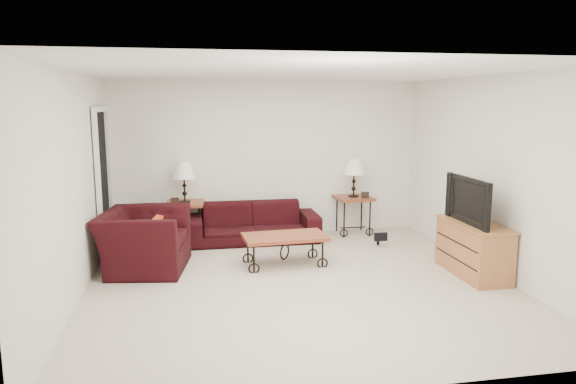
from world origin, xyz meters
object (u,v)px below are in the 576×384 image
(armchair, at_px, (144,240))
(backpack, at_px, (378,233))
(side_table_right, at_px, (353,215))
(side_table_left, at_px, (186,222))
(lamp_left, at_px, (184,182))
(television, at_px, (475,200))
(lamp_right, at_px, (354,178))
(sofa, at_px, (253,223))
(tv_stand, at_px, (473,249))
(coffee_table, at_px, (285,250))

(armchair, relative_size, backpack, 3.07)
(side_table_right, bearing_deg, backpack, -77.98)
(side_table_left, bearing_deg, lamp_left, 0.00)
(side_table_left, distance_m, backpack, 3.00)
(television, bearing_deg, lamp_right, -160.13)
(sofa, distance_m, lamp_right, 1.82)
(side_table_left, height_order, armchair, armchair)
(sofa, xyz_separation_m, television, (2.53, -2.13, 0.66))
(side_table_left, bearing_deg, sofa, -9.85)
(tv_stand, relative_size, backpack, 2.89)
(coffee_table, xyz_separation_m, backpack, (1.58, 0.71, -0.01))
(television, relative_size, backpack, 2.59)
(sofa, height_order, side_table_left, side_table_left)
(coffee_table, xyz_separation_m, television, (2.25, -0.83, 0.76))
(side_table_left, distance_m, tv_stand, 4.26)
(coffee_table, relative_size, backpack, 2.82)
(lamp_left, xyz_separation_m, backpack, (2.89, -0.77, -0.75))
(side_table_left, distance_m, lamp_right, 2.80)
(sofa, height_order, side_table_right, side_table_right)
(side_table_left, relative_size, armchair, 0.53)
(armchair, height_order, television, television)
(lamp_right, xyz_separation_m, armchair, (-3.25, -1.32, -0.55))
(side_table_right, height_order, coffee_table, side_table_right)
(lamp_left, bearing_deg, lamp_right, -0.00)
(sofa, xyz_separation_m, armchair, (-1.56, -1.14, 0.09))
(sofa, height_order, lamp_right, lamp_right)
(side_table_left, bearing_deg, backpack, -14.87)
(side_table_left, height_order, lamp_left, lamp_left)
(side_table_left, bearing_deg, side_table_right, -0.00)
(lamp_right, bearing_deg, backpack, -77.98)
(lamp_right, xyz_separation_m, tv_stand, (0.85, -2.31, -0.60))
(lamp_right, xyz_separation_m, backpack, (0.16, -0.77, -0.74))
(side_table_left, relative_size, lamp_right, 1.01)
(side_table_left, height_order, television, television)
(sofa, height_order, backpack, sofa)
(side_table_right, distance_m, lamp_right, 0.62)
(sofa, bearing_deg, lamp_left, 170.15)
(side_table_right, height_order, armchair, armchair)
(tv_stand, bearing_deg, armchair, 166.46)
(armchair, bearing_deg, lamp_right, -59.10)
(television, bearing_deg, backpack, -156.46)
(television, bearing_deg, coffee_table, -110.24)
(coffee_table, height_order, armchair, armchair)
(tv_stand, bearing_deg, coffee_table, 159.93)
(side_table_right, xyz_separation_m, television, (0.83, -2.31, 0.65))
(side_table_left, distance_m, armchair, 1.42)
(sofa, bearing_deg, backpack, -17.58)
(lamp_left, relative_size, tv_stand, 0.56)
(armchair, relative_size, television, 1.19)
(side_table_left, bearing_deg, coffee_table, -48.35)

